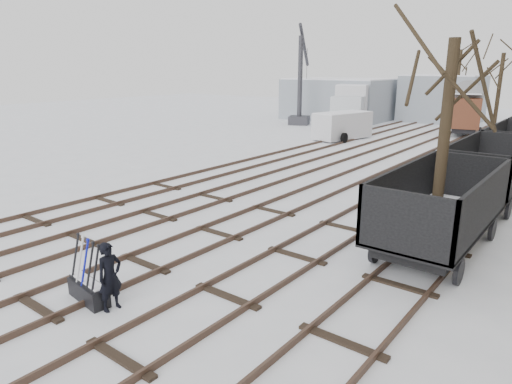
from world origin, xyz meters
TOP-DOWN VIEW (x-y plane):
  - ground at (0.00, 0.00)m, footprint 120.00×120.00m
  - tracks at (-0.00, 13.67)m, footprint 13.90×52.00m
  - shed_left at (-13.00, 36.00)m, footprint 10.00×8.00m
  - shed_right at (-4.00, 40.00)m, footprint 7.00×6.00m
  - ground_frame at (0.57, -2.07)m, footprint 1.34×0.58m
  - worker at (1.32, -1.97)m, footprint 0.41×0.60m
  - freight_wagon_a at (6.00, 5.91)m, footprint 2.39×5.97m
  - freight_wagon_b at (6.00, 12.31)m, footprint 2.39×5.97m
  - box_van_wagon at (0.36, 31.16)m, footprint 3.27×4.74m
  - lorry at (-9.56, 31.81)m, footprint 4.20×8.52m
  - panel_van at (-6.25, 23.51)m, footprint 2.99×4.90m
  - crane at (-13.69, 29.43)m, footprint 2.34×5.34m
  - tree_near at (6.03, 5.38)m, footprint 0.30×0.30m
  - tree_far_left at (-2.12, 37.54)m, footprint 0.30×0.30m
  - tree_far_right at (2.41, 31.69)m, footprint 0.30×0.30m

SIDE VIEW (x-z plane):
  - ground at x=0.00m, z-range 0.00..0.00m
  - tracks at x=0.00m, z-range -0.01..0.16m
  - ground_frame at x=0.57m, z-range -0.46..1.03m
  - worker at x=1.32m, z-range 0.00..1.58m
  - freight_wagon_a at x=6.00m, z-range -0.29..2.15m
  - freight_wagon_b at x=6.00m, z-range -0.29..2.15m
  - panel_van at x=-6.25m, z-range 0.04..2.06m
  - lorry at x=-9.56m, z-range 0.05..3.76m
  - box_van_wagon at x=0.36m, z-range 0.27..3.57m
  - shed_left at x=-13.00m, z-range 0.00..4.10m
  - shed_right at x=-4.00m, z-range 0.00..4.50m
  - crane at x=-13.69m, z-range -2.13..6.85m
  - tree_near at x=6.03m, z-range 0.00..5.95m
  - tree_far_right at x=2.41m, z-range 0.00..6.24m
  - tree_far_left at x=-2.12m, z-range 0.00..6.73m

